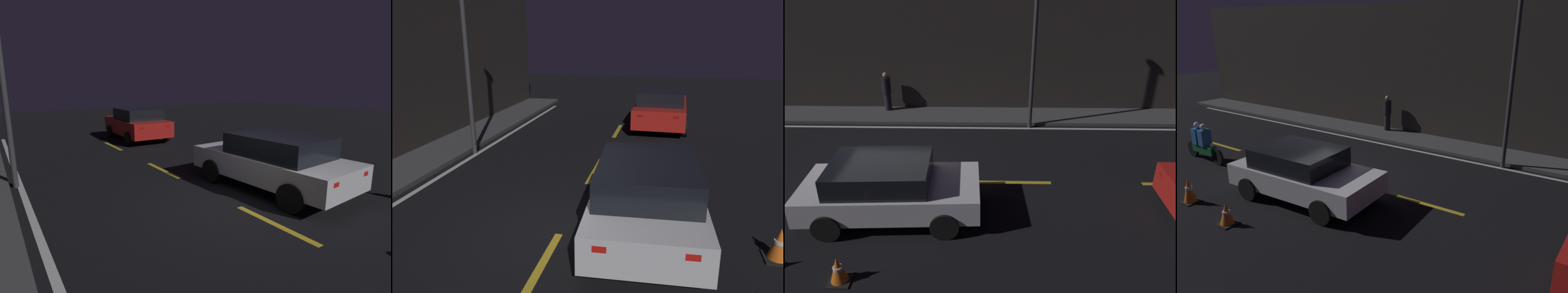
# 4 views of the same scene
# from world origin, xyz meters

# --- Properties ---
(ground_plane) EXTENTS (56.00, 56.00, 0.00)m
(ground_plane) POSITION_xyz_m (0.00, 0.00, 0.00)
(ground_plane) COLOR black
(lane_dash_c) EXTENTS (2.00, 0.14, 0.01)m
(lane_dash_c) POSITION_xyz_m (-1.00, 0.00, 0.00)
(lane_dash_c) COLOR gold
(lane_dash_c) RESTS_ON ground
(lane_dash_d) EXTENTS (2.00, 0.14, 0.01)m
(lane_dash_d) POSITION_xyz_m (3.50, 0.00, 0.00)
(lane_dash_d) COLOR gold
(lane_dash_d) RESTS_ON ground
(lane_dash_e) EXTENTS (2.00, 0.14, 0.01)m
(lane_dash_e) POSITION_xyz_m (8.00, 0.00, 0.00)
(lane_dash_e) COLOR gold
(lane_dash_e) RESTS_ON ground
(sedan_white) EXTENTS (4.19, 2.18, 1.42)m
(sedan_white) POSITION_xyz_m (0.44, -1.54, 0.76)
(sedan_white) COLOR silver
(sedan_white) RESTS_ON ground
(taxi_red) EXTENTS (4.13, 2.10, 1.50)m
(taxi_red) POSITION_xyz_m (8.95, -1.57, 0.79)
(taxi_red) COLOR red
(taxi_red) RESTS_ON ground
(traffic_cone_mid) EXTENTS (0.43, 0.43, 0.56)m
(traffic_cone_mid) POSITION_xyz_m (-0.05, -3.70, 0.27)
(traffic_cone_mid) COLOR black
(traffic_cone_mid) RESTS_ON ground
(street_lamp) EXTENTS (0.28, 0.28, 5.76)m
(street_lamp) POSITION_xyz_m (4.27, 3.93, 3.24)
(street_lamp) COLOR #333338
(street_lamp) RESTS_ON ground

